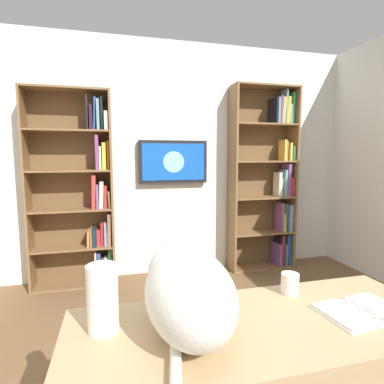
# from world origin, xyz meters

# --- Properties ---
(wall_back) EXTENTS (4.52, 0.06, 2.70)m
(wall_back) POSITION_xyz_m (0.00, -2.23, 1.35)
(wall_back) COLOR silver
(wall_back) RESTS_ON ground
(bookshelf_left) EXTENTS (0.81, 0.28, 2.22)m
(bookshelf_left) POSITION_xyz_m (-1.20, -2.06, 1.11)
(bookshelf_left) COLOR brown
(bookshelf_left) RESTS_ON ground
(bookshelf_right) EXTENTS (0.85, 0.28, 2.08)m
(bookshelf_right) POSITION_xyz_m (1.00, -2.06, 1.01)
(bookshelf_right) COLOR brown
(bookshelf_right) RESTS_ON ground
(wall_mounted_tv) EXTENTS (0.80, 0.07, 0.49)m
(wall_mounted_tv) POSITION_xyz_m (-0.01, -2.15, 1.33)
(wall_mounted_tv) COLOR black
(desk) EXTENTS (1.48, 0.57, 0.77)m
(desk) POSITION_xyz_m (0.13, 0.40, 0.65)
(desk) COLOR tan
(desk) RESTS_ON ground
(cat) EXTENTS (0.31, 0.64, 0.33)m
(cat) POSITION_xyz_m (0.42, 0.36, 0.94)
(cat) COLOR white
(cat) RESTS_ON desk
(open_binder) EXTENTS (0.35, 0.25, 0.02)m
(open_binder) POSITION_xyz_m (-0.28, 0.41, 0.78)
(open_binder) COLOR white
(open_binder) RESTS_ON desk
(paper_towel_roll) EXTENTS (0.11, 0.11, 0.25)m
(paper_towel_roll) POSITION_xyz_m (0.72, 0.29, 0.90)
(paper_towel_roll) COLOR white
(paper_towel_roll) RESTS_ON desk
(coffee_mug) EXTENTS (0.08, 0.08, 0.10)m
(coffee_mug) POSITION_xyz_m (-0.10, 0.18, 0.82)
(coffee_mug) COLOR white
(coffee_mug) RESTS_ON desk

